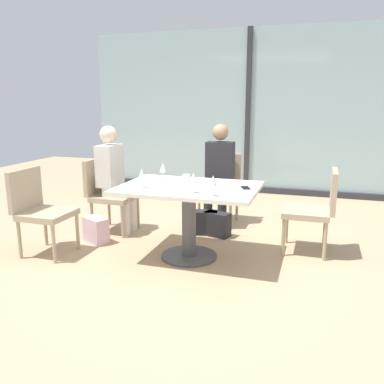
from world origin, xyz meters
name	(u,v)px	position (x,y,z in m)	size (l,w,h in m)	color
ground_plane	(189,257)	(0.00, 0.00, 0.00)	(12.00, 12.00, 0.00)	tan
window_wall_backdrop	(248,121)	(0.00, 3.20, 1.21)	(5.54, 0.10, 2.70)	#99B7BC
dining_table_main	(189,203)	(0.00, 0.00, 0.56)	(1.33, 0.94, 0.73)	silver
chair_near_window	(221,184)	(0.00, 1.31, 0.50)	(0.46, 0.51, 0.87)	tan
chair_far_left	(107,190)	(-1.19, 0.52, 0.50)	(0.50, 0.46, 0.87)	tan
chair_side_end	(39,206)	(-1.49, -0.35, 0.50)	(0.50, 0.46, 0.87)	tan
chair_far_right	(317,206)	(1.19, 0.52, 0.50)	(0.50, 0.46, 0.87)	tan
person_near_window	(219,170)	(0.00, 1.20, 0.70)	(0.34, 0.39, 1.26)	#28282D
person_far_left	(115,174)	(-1.08, 0.52, 0.70)	(0.39, 0.34, 1.26)	silver
wine_glass_0	(142,174)	(-0.40, -0.21, 0.86)	(0.07, 0.07, 0.18)	silver
wine_glass_1	(213,181)	(0.33, -0.33, 0.86)	(0.07, 0.07, 0.18)	silver
wine_glass_2	(163,168)	(-0.35, 0.19, 0.86)	(0.07, 0.07, 0.18)	silver
wine_glass_3	(193,178)	(0.13, -0.26, 0.86)	(0.07, 0.07, 0.18)	silver
coffee_cup	(186,179)	(-0.07, 0.12, 0.78)	(0.08, 0.08, 0.09)	white
cell_phone_on_table	(245,188)	(0.54, 0.08, 0.73)	(0.07, 0.14, 0.01)	black
handbag_0	(217,224)	(0.11, 0.72, 0.14)	(0.30, 0.16, 0.28)	#232328
handbag_1	(96,230)	(-1.12, 0.10, 0.14)	(0.30, 0.16, 0.28)	beige
handbag_2	(205,223)	(-0.05, 0.74, 0.14)	(0.30, 0.16, 0.28)	#232328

